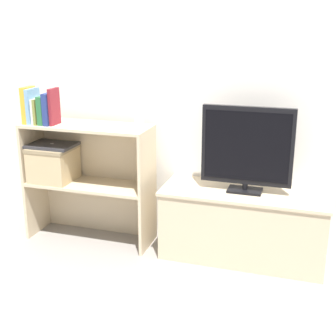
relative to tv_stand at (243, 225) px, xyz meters
The scene contains 16 objects.
ground_plane 0.60m from the tv_stand, 158.68° to the right, with size 16.00×16.00×0.00m, color gray.
wall_back 1.12m from the tv_stand, 155.37° to the left, with size 10.00×0.05×2.40m.
tv_stand is the anchor object (origin of this frame).
tv 0.53m from the tv_stand, 90.00° to the right, with size 0.58×0.14×0.56m.
bookshelf_lower_tier 1.11m from the tv_stand, behind, with size 0.91×0.32×0.43m.
bookshelf_upper_tier 1.20m from the tv_stand, behind, with size 0.91×0.32×0.42m.
book_mustard 1.69m from the tv_stand, behind, with size 0.04×0.14×0.25m.
book_skyblue 1.65m from the tv_stand, behind, with size 0.02×0.16×0.24m.
book_ivory 1.61m from the tv_stand, behind, with size 0.02×0.12×0.17m.
book_olive 1.59m from the tv_stand, behind, with size 0.02×0.15×0.18m.
book_forest 1.56m from the tv_stand, behind, with size 0.04×0.14×0.20m.
book_navy 1.53m from the tv_stand, behind, with size 0.04×0.15×0.22m.
book_maroon 1.51m from the tv_stand, behind, with size 0.02×0.12×0.25m.
baby_monitor 0.97m from the tv_stand, behind, with size 0.05×0.04×0.13m.
storage_basket_left 1.42m from the tv_stand, behind, with size 0.30×0.29×0.25m.
laptop 1.45m from the tv_stand, behind, with size 0.33×0.24×0.02m.
Camera 1 is at (0.90, -2.68, 1.53)m, focal length 50.00 mm.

